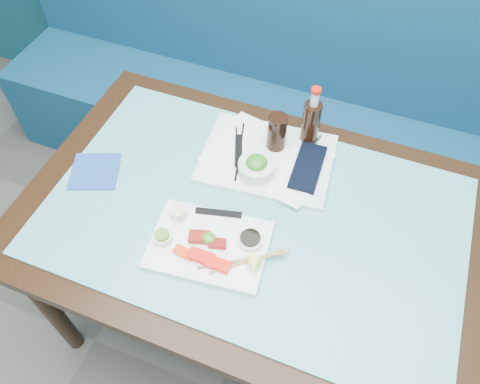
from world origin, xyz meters
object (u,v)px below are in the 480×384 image
(cola_glass, at_px, (277,132))
(blue_napkin, at_px, (95,171))
(cola_bottle_body, at_px, (311,124))
(booth_bench, at_px, (315,121))
(dining_table, at_px, (253,231))
(seaweed_bowl, at_px, (256,168))
(serving_tray, at_px, (267,158))
(sashimi_plate, at_px, (209,245))

(cola_glass, xyz_separation_m, blue_napkin, (-0.50, -0.30, -0.08))
(cola_glass, bearing_deg, cola_bottle_body, 38.48)
(booth_bench, bearing_deg, dining_table, -90.00)
(booth_bench, bearing_deg, seaweed_bowl, -93.61)
(seaweed_bowl, xyz_separation_m, cola_bottle_body, (0.11, 0.20, 0.04))
(serving_tray, bearing_deg, booth_bench, 81.30)
(booth_bench, relative_size, cola_glass, 23.50)
(dining_table, xyz_separation_m, cola_bottle_body, (0.07, 0.34, 0.17))
(seaweed_bowl, bearing_deg, sashimi_plate, -96.85)
(sashimi_plate, bearing_deg, cola_glass, 75.93)
(seaweed_bowl, distance_m, cola_bottle_body, 0.23)
(dining_table, relative_size, serving_tray, 3.38)
(booth_bench, relative_size, blue_napkin, 20.35)
(booth_bench, xyz_separation_m, blue_napkin, (-0.53, -0.87, 0.39))
(booth_bench, height_order, blue_napkin, booth_bench)
(cola_glass, bearing_deg, sashimi_plate, -97.44)
(dining_table, bearing_deg, seaweed_bowl, 107.52)
(dining_table, relative_size, cola_glass, 10.97)
(sashimi_plate, xyz_separation_m, seaweed_bowl, (0.03, 0.29, 0.03))
(sashimi_plate, height_order, seaweed_bowl, seaweed_bowl)
(seaweed_bowl, height_order, cola_bottle_body, cola_bottle_body)
(seaweed_bowl, relative_size, blue_napkin, 0.77)
(serving_tray, distance_m, cola_bottle_body, 0.18)
(sashimi_plate, relative_size, cola_glass, 2.56)
(cola_glass, bearing_deg, serving_tray, -100.30)
(seaweed_bowl, bearing_deg, dining_table, -72.48)
(seaweed_bowl, xyz_separation_m, cola_glass, (0.02, 0.13, 0.04))
(cola_bottle_body, bearing_deg, seaweed_bowl, -118.64)
(serving_tray, distance_m, cola_glass, 0.09)
(cola_glass, xyz_separation_m, cola_bottle_body, (0.09, 0.07, 0.00))
(booth_bench, bearing_deg, blue_napkin, -121.14)
(serving_tray, height_order, seaweed_bowl, seaweed_bowl)
(serving_tray, bearing_deg, cola_bottle_body, 46.10)
(sashimi_plate, xyz_separation_m, cola_bottle_body, (0.14, 0.49, 0.07))
(serving_tray, relative_size, seaweed_bowl, 3.64)
(blue_napkin, bearing_deg, booth_bench, 58.86)
(booth_bench, height_order, seaweed_bowl, booth_bench)
(cola_bottle_body, height_order, blue_napkin, cola_bottle_body)
(sashimi_plate, xyz_separation_m, cola_glass, (0.05, 0.42, 0.07))
(dining_table, height_order, cola_bottle_body, cola_bottle_body)
(dining_table, distance_m, sashimi_plate, 0.20)
(booth_bench, xyz_separation_m, seaweed_bowl, (-0.04, -0.70, 0.42))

